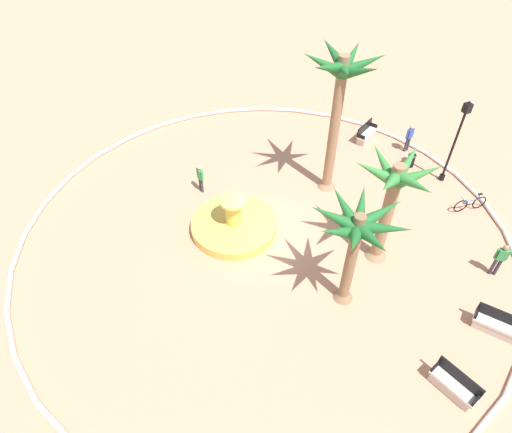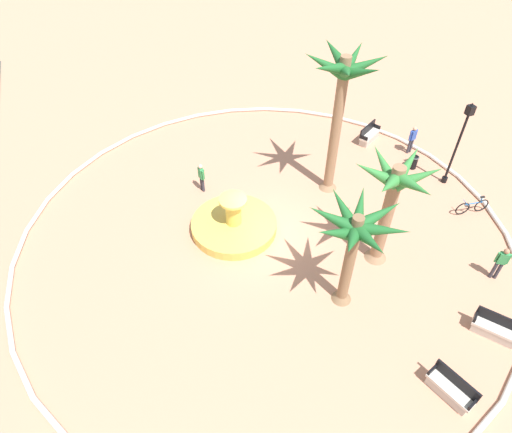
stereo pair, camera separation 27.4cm
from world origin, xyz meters
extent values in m
plane|color=tan|center=(0.00, 0.00, 0.00)|extent=(80.00, 80.00, 0.00)
torus|color=silver|center=(0.00, 0.00, 0.10)|extent=(21.98, 21.98, 0.20)
cylinder|color=gold|center=(0.83, 1.21, 0.23)|extent=(3.90, 3.90, 0.45)
cylinder|color=#236093|center=(0.83, 1.21, 0.19)|extent=(3.43, 3.43, 0.34)
cylinder|color=gold|center=(0.83, 1.21, 1.09)|extent=(0.70, 0.70, 1.27)
cylinder|color=#F1C954|center=(0.83, 1.21, 1.78)|extent=(1.25, 1.25, 0.12)
cylinder|color=#8E6B4C|center=(1.86, -4.21, 3.44)|extent=(0.47, 0.47, 6.87)
cone|color=#8E6B4C|center=(1.86, -4.21, 0.25)|extent=(0.90, 0.90, 0.50)
cone|color=#1E6028|center=(2.75, -4.23, 6.63)|extent=(1.94, 0.60, 1.02)
cone|color=#1E6028|center=(2.28, -3.49, 6.48)|extent=(1.45, 1.93, 1.29)
cone|color=#1E6028|center=(1.61, -3.37, 6.60)|extent=(1.09, 2.01, 1.07)
cone|color=#1E6028|center=(1.09, -3.82, 6.55)|extent=(1.97, 1.38, 1.17)
cone|color=#1E6028|center=(1.08, -4.49, 6.48)|extent=(1.98, 1.16, 1.29)
cone|color=#1E6028|center=(1.56, -5.01, 6.52)|extent=(1.20, 1.99, 1.23)
cone|color=#1E6028|center=(2.35, -4.88, 6.47)|extent=(1.57, 1.87, 1.31)
cylinder|color=brown|center=(-4.41, -1.40, 2.23)|extent=(0.42, 0.42, 4.46)
cone|color=brown|center=(-4.41, -1.40, 0.25)|extent=(0.79, 0.79, 0.50)
cone|color=#1E6028|center=(-3.60, -1.36, 4.13)|extent=(1.86, 0.64, 1.17)
cone|color=#1E6028|center=(-3.89, -0.75, 4.17)|extent=(1.61, 1.78, 1.10)
cone|color=#1E6028|center=(-4.46, -0.62, 4.05)|extent=(0.67, 1.85, 1.30)
cone|color=#1E6028|center=(-5.02, -0.84, 4.14)|extent=(1.73, 1.66, 1.16)
cone|color=#1E6028|center=(-5.25, -1.33, 4.18)|extent=(1.89, 0.71, 1.08)
cone|color=#1E6028|center=(-5.01, -1.99, 4.20)|extent=(1.71, 1.70, 1.06)
cone|color=#1E6028|center=(-4.36, -2.24, 4.23)|extent=(0.67, 1.87, 0.99)
cone|color=#1E6028|center=(-3.77, -1.89, 4.10)|extent=(1.80, 1.56, 1.22)
cylinder|color=#8E6B4C|center=(-3.06, -3.85, 2.43)|extent=(0.50, 0.50, 4.86)
cone|color=#8E6B4C|center=(-3.06, -3.85, 0.25)|extent=(0.94, 0.94, 0.50)
cone|color=#337F38|center=(-2.31, -3.80, 4.42)|extent=(1.82, 0.68, 1.36)
cone|color=#337F38|center=(-2.66, -3.17, 4.49)|extent=(1.40, 1.85, 1.25)
cone|color=#337F38|center=(-3.52, -3.15, 4.61)|extent=(1.47, 1.84, 1.04)
cone|color=#337F38|center=(-3.90, -3.88, 4.63)|extent=(1.85, 0.63, 0.99)
cone|color=#337F38|center=(-3.37, -4.55, 4.44)|extent=(1.24, 1.87, 1.32)
cone|color=#337F38|center=(-2.68, -4.54, 4.48)|extent=(1.38, 1.86, 1.25)
cube|color=beige|center=(4.64, -8.41, 0.45)|extent=(1.21, 1.64, 0.12)
cube|color=black|center=(4.82, -8.31, 0.75)|extent=(0.84, 1.44, 0.50)
cube|color=#B6ADA0|center=(4.64, -8.41, 0.20)|extent=(1.11, 1.51, 0.39)
cube|color=black|center=(5.00, -9.06, 0.59)|extent=(0.43, 0.29, 0.24)
cube|color=black|center=(4.28, -7.75, 0.59)|extent=(0.43, 0.29, 0.24)
cube|color=beige|center=(-7.94, -5.72, 0.45)|extent=(1.59, 1.34, 0.12)
cube|color=black|center=(-7.82, -5.89, 0.75)|extent=(1.34, 1.00, 0.50)
cube|color=#B6ADA0|center=(-7.94, -5.72, 0.20)|extent=(1.46, 1.23, 0.39)
cube|color=black|center=(-7.33, -5.28, 0.59)|extent=(0.33, 0.41, 0.24)
cube|color=beige|center=(-9.15, -2.70, 0.45)|extent=(1.68, 0.93, 0.12)
cube|color=black|center=(-9.09, -2.90, 0.75)|extent=(1.56, 0.53, 0.50)
cube|color=#B6ADA0|center=(-9.15, -2.70, 0.20)|extent=(1.54, 0.86, 0.39)
cube|color=black|center=(-9.87, -2.91, 0.59)|extent=(0.20, 0.45, 0.24)
cube|color=black|center=(-8.43, -2.48, 0.59)|extent=(0.20, 0.45, 0.24)
cylinder|color=black|center=(0.02, -9.99, 1.97)|extent=(0.12, 0.12, 3.94)
cylinder|color=black|center=(0.02, -9.99, 0.15)|extent=(0.28, 0.28, 0.30)
cube|color=black|center=(0.02, -9.99, 4.16)|extent=(0.32, 0.32, 0.44)
sphere|color=#F2EDCC|center=(0.02, -9.99, 4.16)|extent=(0.22, 0.22, 0.22)
cone|color=black|center=(0.02, -9.99, 4.44)|extent=(0.20, 0.20, 0.18)
cylinder|color=black|center=(1.62, -9.19, 0.35)|extent=(0.40, 0.40, 0.70)
torus|color=#4C4C51|center=(1.62, -9.19, 0.70)|extent=(0.46, 0.46, 0.06)
torus|color=black|center=(-2.27, -9.11, 0.36)|extent=(0.17, 0.72, 0.72)
torus|color=black|center=(-2.42, -10.10, 0.36)|extent=(0.17, 0.72, 0.72)
cylinder|color=#1E66B2|center=(-2.34, -9.60, 0.59)|extent=(0.19, 0.95, 0.05)
cylinder|color=#1E66B2|center=(-2.40, -9.95, 0.74)|extent=(0.04, 0.04, 0.30)
cube|color=black|center=(-2.40, -9.95, 0.91)|extent=(0.13, 0.21, 0.06)
cylinder|color=#1E66B2|center=(-2.27, -9.16, 0.73)|extent=(0.44, 0.10, 0.03)
cylinder|color=#33333D|center=(2.88, -9.96, 0.43)|extent=(0.14, 0.14, 0.85)
cylinder|color=#33333D|center=(2.85, -9.78, 0.43)|extent=(0.14, 0.14, 0.85)
cube|color=#2D4CA5|center=(2.87, -9.87, 1.13)|extent=(0.26, 0.37, 0.56)
sphere|color=tan|center=(2.87, -9.87, 1.53)|extent=(0.22, 0.22, 0.22)
cylinder|color=#2D4CA5|center=(2.91, -10.09, 1.13)|extent=(0.09, 0.09, 0.53)
cylinder|color=#2D4CA5|center=(2.83, -9.65, 1.13)|extent=(0.09, 0.09, 0.53)
cylinder|color=#33333D|center=(4.11, 1.75, 0.40)|extent=(0.14, 0.14, 0.80)
cylinder|color=#33333D|center=(3.94, 1.72, 0.40)|extent=(0.14, 0.14, 0.80)
cube|color=#338C4C|center=(4.03, 1.73, 1.08)|extent=(0.37, 0.25, 0.56)
sphere|color=beige|center=(4.03, 1.73, 1.48)|extent=(0.22, 0.22, 0.22)
cylinder|color=#338C4C|center=(4.24, 1.77, 1.08)|extent=(0.09, 0.09, 0.53)
cylinder|color=#338C4C|center=(3.81, 1.70, 1.08)|extent=(0.09, 0.09, 0.53)
cylinder|color=#33333D|center=(-5.87, -7.81, 0.46)|extent=(0.14, 0.14, 0.92)
cylinder|color=#33333D|center=(-5.76, -7.67, 0.46)|extent=(0.14, 0.14, 0.92)
cube|color=#338C4C|center=(-5.81, -7.74, 1.20)|extent=(0.36, 0.39, 0.56)
sphere|color=#9E7051|center=(-5.81, -7.74, 1.60)|extent=(0.22, 0.22, 0.22)
cylinder|color=#338C4C|center=(-5.95, -7.91, 1.20)|extent=(0.09, 0.09, 0.53)
cylinder|color=#338C4C|center=(-5.68, -7.56, 1.20)|extent=(0.09, 0.09, 0.53)
camera|label=1|loc=(-12.79, 5.91, 14.51)|focal=31.18mm
camera|label=2|loc=(-12.89, 5.66, 14.51)|focal=31.18mm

